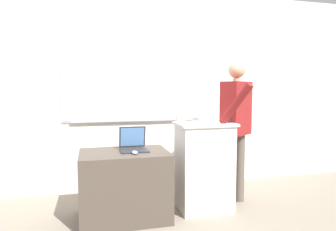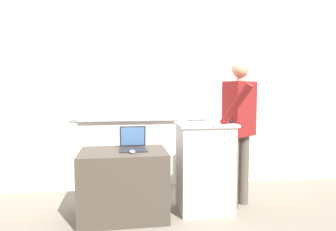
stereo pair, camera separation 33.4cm
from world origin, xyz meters
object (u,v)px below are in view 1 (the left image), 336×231
(computer_mouse_by_laptop, at_px, (135,152))
(computer_mouse_by_keyboard, at_px, (228,121))
(side_desk, at_px, (125,185))
(lectern_podium, at_px, (204,166))
(laptop, at_px, (133,144))
(person_presenter, at_px, (236,123))
(coffee_mug, at_px, (180,118))
(wireless_keyboard, at_px, (206,122))

(computer_mouse_by_laptop, distance_m, computer_mouse_by_keyboard, 1.14)
(side_desk, xyz_separation_m, computer_mouse_by_laptop, (0.09, -0.14, 0.38))
(lectern_podium, xyz_separation_m, laptop, (-0.81, 0.05, 0.29))
(computer_mouse_by_keyboard, bearing_deg, side_desk, 178.91)
(lectern_podium, height_order, computer_mouse_by_laptop, lectern_podium)
(lectern_podium, distance_m, person_presenter, 0.66)
(side_desk, bearing_deg, coffee_mug, 15.12)
(computer_mouse_by_laptop, bearing_deg, side_desk, 123.05)
(person_presenter, xyz_separation_m, computer_mouse_by_keyboard, (-0.16, -0.12, 0.04))
(coffee_mug, bearing_deg, computer_mouse_by_laptop, -150.88)
(side_desk, xyz_separation_m, person_presenter, (1.36, 0.10, 0.63))
(person_presenter, height_order, laptop, person_presenter)
(coffee_mug, bearing_deg, computer_mouse_by_keyboard, -21.61)
(side_desk, bearing_deg, wireless_keyboard, -2.50)
(side_desk, height_order, computer_mouse_by_keyboard, computer_mouse_by_keyboard)
(lectern_podium, relative_size, computer_mouse_by_keyboard, 10.14)
(computer_mouse_by_laptop, bearing_deg, lectern_podium, 11.04)
(wireless_keyboard, bearing_deg, lectern_podium, 88.30)
(wireless_keyboard, height_order, computer_mouse_by_keyboard, computer_mouse_by_keyboard)
(person_presenter, xyz_separation_m, computer_mouse_by_laptop, (-1.26, -0.24, -0.25))
(lectern_podium, height_order, computer_mouse_by_keyboard, computer_mouse_by_keyboard)
(computer_mouse_by_laptop, distance_m, coffee_mug, 0.74)
(wireless_keyboard, bearing_deg, side_desk, 177.50)
(laptop, xyz_separation_m, computer_mouse_by_keyboard, (1.09, -0.09, 0.23))
(lectern_podium, relative_size, wireless_keyboard, 2.22)
(laptop, height_order, computer_mouse_by_keyboard, computer_mouse_by_keyboard)
(coffee_mug, bearing_deg, lectern_podium, -33.84)
(side_desk, relative_size, coffee_mug, 6.78)
(side_desk, relative_size, computer_mouse_by_keyboard, 9.34)
(side_desk, xyz_separation_m, coffee_mug, (0.68, 0.18, 0.69))
(side_desk, bearing_deg, computer_mouse_by_keyboard, -1.09)
(computer_mouse_by_keyboard, bearing_deg, coffee_mug, 158.39)
(side_desk, height_order, computer_mouse_by_laptop, computer_mouse_by_laptop)
(laptop, relative_size, computer_mouse_by_laptop, 2.98)
(lectern_podium, xyz_separation_m, computer_mouse_by_laptop, (-0.83, -0.16, 0.24))
(lectern_podium, distance_m, computer_mouse_by_laptop, 0.88)
(person_presenter, bearing_deg, wireless_keyboard, 164.08)
(laptop, distance_m, coffee_mug, 0.63)
(person_presenter, bearing_deg, laptop, 148.11)
(person_presenter, height_order, computer_mouse_by_keyboard, person_presenter)
(lectern_podium, xyz_separation_m, computer_mouse_by_keyboard, (0.27, -0.04, 0.52))
(side_desk, height_order, coffee_mug, coffee_mug)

